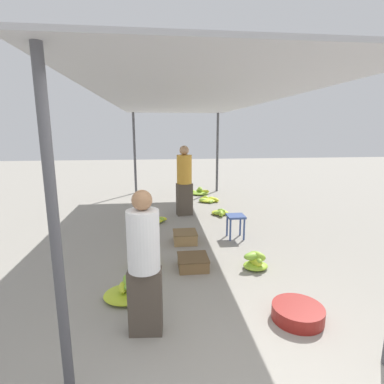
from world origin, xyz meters
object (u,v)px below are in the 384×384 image
at_px(banana_pile_left_1, 144,262).
at_px(vendor_foreground, 144,262).
at_px(basin_black, 298,313).
at_px(banana_pile_right_3, 199,192).
at_px(banana_pile_right_0, 256,261).
at_px(banana_pile_right_2, 208,200).
at_px(crate_near, 185,237).
at_px(crate_mid, 193,262).
at_px(banana_pile_right_1, 221,212).
at_px(banana_pile_left_2, 155,219).
at_px(stool, 236,220).
at_px(shopper_walking_mid, 184,180).
at_px(banana_pile_left_0, 129,291).

bearing_deg(banana_pile_left_1, vendor_foreground, -86.62).
relative_size(basin_black, banana_pile_right_3, 0.83).
height_order(banana_pile_right_0, banana_pile_right_2, banana_pile_right_0).
bearing_deg(crate_near, crate_mid, -88.81).
bearing_deg(banana_pile_right_2, banana_pile_right_1, -86.78).
bearing_deg(basin_black, banana_pile_left_2, 112.78).
xyz_separation_m(vendor_foreground, banana_pile_right_0, (1.63, 1.31, -0.67)).
relative_size(banana_pile_right_0, banana_pile_right_2, 0.65).
bearing_deg(stool, banana_pile_right_1, 88.06).
bearing_deg(banana_pile_right_1, shopper_walking_mid, 173.00).
xyz_separation_m(banana_pile_left_2, banana_pile_right_3, (1.43, 2.90, 0.01)).
height_order(vendor_foreground, banana_pile_right_2, vendor_foreground).
distance_m(banana_pile_left_2, crate_mid, 2.52).
xyz_separation_m(basin_black, banana_pile_right_2, (-0.06, 5.71, -0.02)).
distance_m(banana_pile_left_2, banana_pile_right_1, 1.69).
height_order(stool, banana_pile_right_3, stool).
relative_size(banana_pile_right_1, banana_pile_right_2, 0.80).
bearing_deg(banana_pile_left_1, banana_pile_right_2, 67.65).
xyz_separation_m(vendor_foreground, basin_black, (1.69, 0.02, -0.72)).
bearing_deg(banana_pile_right_3, banana_pile_right_2, -82.95).
xyz_separation_m(banana_pile_left_0, banana_pile_left_2, (0.31, 3.18, -0.03)).
height_order(banana_pile_right_0, banana_pile_right_3, banana_pile_right_0).
xyz_separation_m(stool, banana_pile_right_3, (-0.15, 4.13, -0.30)).
relative_size(vendor_foreground, banana_pile_left_0, 2.54).
bearing_deg(banana_pile_left_1, banana_pile_left_0, -99.71).
xyz_separation_m(banana_pile_left_0, shopper_walking_mid, (1.04, 3.71, 0.80)).
bearing_deg(shopper_walking_mid, basin_black, -78.57).
bearing_deg(banana_pile_right_3, crate_mid, -98.87).
relative_size(basin_black, crate_mid, 1.24).
bearing_deg(banana_pile_right_0, banana_pile_right_1, 88.38).
bearing_deg(shopper_walking_mid, vendor_foreground, -100.34).
xyz_separation_m(banana_pile_left_1, crate_mid, (0.76, -0.11, 0.01)).
bearing_deg(crate_mid, vendor_foreground, -114.97).
bearing_deg(banana_pile_right_3, crate_near, -101.37).
xyz_separation_m(basin_black, crate_near, (-1.05, 2.49, 0.03)).
height_order(banana_pile_right_0, banana_pile_right_1, banana_pile_right_0).
xyz_separation_m(stool, banana_pile_right_2, (-0.03, 3.08, -0.31)).
bearing_deg(banana_pile_right_1, stool, -91.94).
relative_size(banana_pile_right_0, shopper_walking_mid, 0.24).
relative_size(banana_pile_left_0, banana_pile_right_1, 1.16).
distance_m(banana_pile_left_0, banana_pile_right_3, 6.33).
xyz_separation_m(stool, basin_black, (0.03, -2.63, -0.29)).
xyz_separation_m(banana_pile_left_0, crate_near, (0.88, 1.82, 0.01)).
height_order(banana_pile_right_2, banana_pile_right_3, banana_pile_right_3).
relative_size(banana_pile_left_0, banana_pile_right_2, 0.94).
relative_size(stool, crate_mid, 1.00).
bearing_deg(shopper_walking_mid, crate_near, -94.83).
xyz_separation_m(banana_pile_right_1, shopper_walking_mid, (-0.91, 0.11, 0.84)).
xyz_separation_m(banana_pile_right_0, shopper_walking_mid, (-0.82, 3.10, 0.77)).
relative_size(banana_pile_right_2, crate_near, 1.46).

